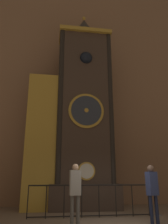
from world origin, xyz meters
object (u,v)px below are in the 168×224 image
visitor_near (75,188)px  stanchion_post (157,206)px  visitor_far (152,188)px  clock_tower (75,117)px

visitor_near → stanchion_post: size_ratio=1.74×
visitor_far → visitor_near: bearing=158.1°
visitor_near → clock_tower: bearing=79.7°
visitor_far → stanchion_post: 1.96m
clock_tower → visitor_near: bearing=-95.7°
visitor_near → stanchion_post: visitor_near is taller
visitor_near → stanchion_post: bearing=18.7°
visitor_near → stanchion_post: (3.34, 1.45, -0.75)m
clock_tower → visitor_near: clock_tower is taller
visitor_near → visitor_far: bearing=-8.1°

